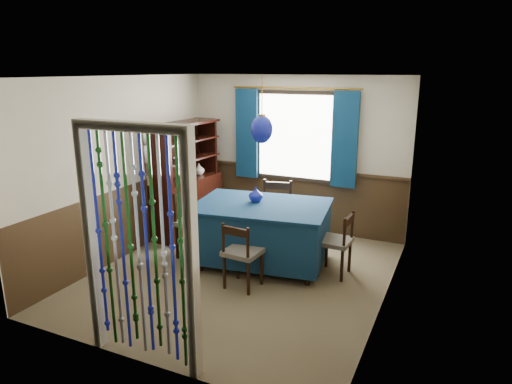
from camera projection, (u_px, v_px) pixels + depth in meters
The scene contains 22 objects.
floor at pixel (241, 275), 5.92m from camera, with size 4.00×4.00×0.00m, color brown.
ceiling at pixel (239, 77), 5.26m from camera, with size 4.00×4.00×0.00m, color silver.
wall_back at pixel (296, 155), 7.34m from camera, with size 3.60×3.60×0.00m, color beige.
wall_front at pixel (133, 233), 3.84m from camera, with size 3.60×3.60×0.00m, color beige.
wall_left at pixel (124, 168), 6.32m from camera, with size 4.00×4.00×0.00m, color beige.
wall_right at pixel (390, 198), 4.86m from camera, with size 4.00×4.00×0.00m, color beige.
wainscot_back at pixel (294, 199), 7.53m from camera, with size 3.60×3.60×0.00m, color #3B2916.
wainscot_front at pixel (140, 312), 4.05m from camera, with size 3.60×3.60×0.00m, color #3B2916.
wainscot_left at pixel (129, 220), 6.51m from camera, with size 4.00×4.00×0.00m, color #3B2916.
wainscot_right at pixel (384, 263), 5.06m from camera, with size 4.00×4.00×0.00m, color #3B2916.
window at pixel (295, 136), 7.22m from camera, with size 1.32×0.12×1.42m, color black.
doorway at pixel (139, 253), 3.94m from camera, with size 1.16×0.12×2.18m, color silver, non-canonical shape.
dining_table at pixel (262, 230), 6.14m from camera, with size 1.91×1.45×0.85m.
chair_near at pixel (242, 253), 5.47m from camera, with size 0.45×0.43×0.84m.
chair_far at pixel (275, 212), 6.82m from camera, with size 0.57×0.55×0.97m.
chair_left at pixel (193, 222), 6.40m from camera, with size 0.48×0.50×0.95m.
chair_right at pixel (337, 242), 5.82m from camera, with size 0.42×0.43×0.84m.
sideboard at pixel (186, 195), 7.36m from camera, with size 0.60×1.41×1.79m.
pendant_lamp at pixel (262, 129), 5.78m from camera, with size 0.28×0.28×0.83m.
vase_table at pixel (256, 195), 6.15m from camera, with size 0.17×0.17×0.18m, color navy.
bowl_shelf at pixel (180, 159), 7.00m from camera, with size 0.23×0.23×0.06m, color beige.
vase_sideboard at pixel (199, 168), 7.52m from camera, with size 0.20×0.20×0.20m, color beige.
Camera 1 is at (2.46, -4.84, 2.59)m, focal length 32.00 mm.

